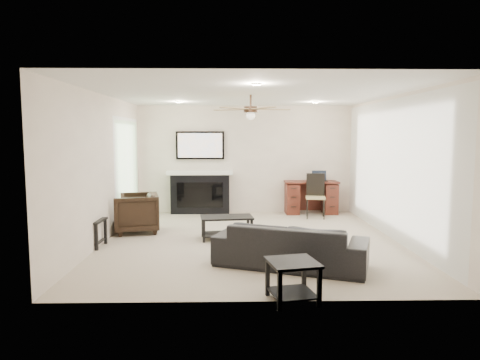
{
  "coord_description": "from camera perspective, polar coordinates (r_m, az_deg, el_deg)",
  "views": [
    {
      "loc": [
        -0.34,
        -7.26,
        1.82
      ],
      "look_at": [
        -0.18,
        0.08,
        1.04
      ],
      "focal_mm": 32.0,
      "sensor_mm": 36.0,
      "label": 1
    }
  ],
  "objects": [
    {
      "name": "desk_chair",
      "position": [
        9.52,
        10.05,
        -2.13
      ],
      "size": [
        0.48,
        0.5,
        0.97
      ],
      "primitive_type": "cube",
      "rotation": [
        0.0,
        0.0,
        -0.16
      ],
      "color": "black",
      "rests_on": "ground"
    },
    {
      "name": "armchair",
      "position": [
        8.25,
        -13.68,
        -4.28
      ],
      "size": [
        0.96,
        0.95,
        0.74
      ],
      "primitive_type": "imported",
      "rotation": [
        0.0,
        0.0,
        -1.34
      ],
      "color": "black",
      "rests_on": "ground"
    },
    {
      "name": "fireplace_unit",
      "position": [
        9.91,
        -5.35,
        0.99
      ],
      "size": [
        1.52,
        0.34,
        1.91
      ],
      "primitive_type": "cube",
      "color": "black",
      "rests_on": "ground"
    },
    {
      "name": "sofa",
      "position": [
        6.02,
        6.75,
        -8.59
      ],
      "size": [
        2.22,
        1.49,
        0.6
      ],
      "primitive_type": "imported",
      "rotation": [
        0.0,
        0.0,
        2.78
      ],
      "color": "black",
      "rests_on": "ground"
    },
    {
      "name": "end_table_left",
      "position": [
        7.43,
        -19.58,
        -6.71
      ],
      "size": [
        0.52,
        0.52,
        0.45
      ],
      "primitive_type": "cube",
      "rotation": [
        0.0,
        0.0,
        -0.05
      ],
      "color": "black",
      "rests_on": "ground"
    },
    {
      "name": "laptop",
      "position": [
        10.03,
        10.62,
        0.52
      ],
      "size": [
        0.33,
        0.24,
        0.23
      ],
      "primitive_type": "cube",
      "color": "black",
      "rests_on": "desk"
    },
    {
      "name": "room_shell",
      "position": [
        7.36,
        2.89,
        4.97
      ],
      "size": [
        5.5,
        5.54,
        2.52
      ],
      "color": "#B8AA94",
      "rests_on": "ground"
    },
    {
      "name": "desk",
      "position": [
        10.07,
        9.43,
        -2.28
      ],
      "size": [
        1.22,
        0.56,
        0.76
      ],
      "primitive_type": "cube",
      "color": "#421C10",
      "rests_on": "ground"
    },
    {
      "name": "end_table_near",
      "position": [
        4.84,
        7.02,
        -13.23
      ],
      "size": [
        0.61,
        0.61,
        0.45
      ],
      "primitive_type": "cube",
      "rotation": [
        0.0,
        0.0,
        0.2
      ],
      "color": "black",
      "rests_on": "ground"
    },
    {
      "name": "coffee_table",
      "position": [
        7.55,
        -1.79,
        -6.36
      ],
      "size": [
        0.95,
        0.6,
        0.4
      ],
      "primitive_type": "cube",
      "rotation": [
        0.0,
        0.0,
        0.11
      ],
      "color": "black",
      "rests_on": "ground"
    }
  ]
}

